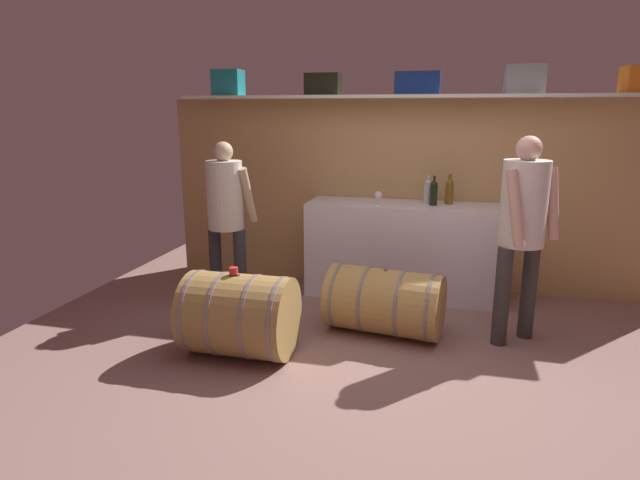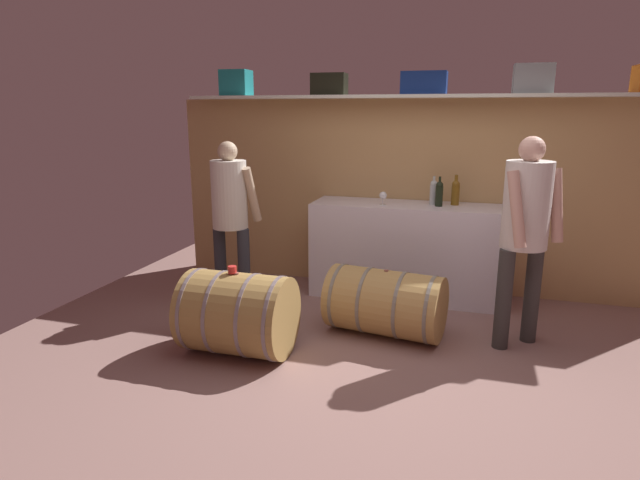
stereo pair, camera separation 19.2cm
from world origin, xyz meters
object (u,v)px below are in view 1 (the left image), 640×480
(toolcase_grey, at_px, (525,79))
(wine_bottle_clear, at_px, (428,191))
(wine_bottle_dark, at_px, (434,192))
(wine_barrel_far, at_px, (385,301))
(wine_glass, at_px, (378,195))
(wine_barrel_near, at_px, (239,315))
(wine_bottle_amber, at_px, (449,191))
(visitor_tasting, at_px, (226,207))
(toolcase_teal, at_px, (228,83))
(work_cabinet, at_px, (402,250))
(tasting_cup, at_px, (234,271))
(winemaker_pouring, at_px, (523,219))
(toolcase_navy, at_px, (418,83))
(toolcase_black, at_px, (323,84))

(toolcase_grey, bearing_deg, wine_bottle_clear, -172.00)
(wine_bottle_dark, height_order, wine_barrel_far, wine_bottle_dark)
(wine_glass, distance_m, wine_barrel_near, 1.91)
(wine_bottle_amber, bearing_deg, toolcase_grey, 9.95)
(visitor_tasting, bearing_deg, toolcase_teal, 120.62)
(wine_bottle_clear, bearing_deg, visitor_tasting, -156.86)
(work_cabinet, relative_size, wine_barrel_near, 2.34)
(toolcase_grey, distance_m, tasting_cup, 3.21)
(winemaker_pouring, bearing_deg, wine_barrel_far, -35.96)
(toolcase_teal, xyz_separation_m, wine_barrel_far, (1.86, -1.19, -1.85))
(wine_barrel_near, bearing_deg, toolcase_navy, 58.59)
(toolcase_teal, bearing_deg, toolcase_navy, -4.40)
(toolcase_navy, distance_m, wine_bottle_clear, 1.05)
(toolcase_teal, bearing_deg, wine_bottle_clear, -7.74)
(toolcase_grey, relative_size, tasting_cup, 5.19)
(wine_bottle_amber, distance_m, wine_glass, 0.70)
(visitor_tasting, bearing_deg, wine_barrel_near, -50.87)
(wine_glass, distance_m, tasting_cup, 1.82)
(wine_barrel_far, xyz_separation_m, visitor_tasting, (-1.54, 0.29, 0.69))
(toolcase_grey, height_order, wine_barrel_far, toolcase_grey)
(wine_barrel_far, bearing_deg, tasting_cup, -139.09)
(toolcase_grey, height_order, wine_bottle_amber, toolcase_grey)
(wine_bottle_clear, bearing_deg, wine_bottle_amber, 4.41)
(toolcase_teal, bearing_deg, toolcase_grey, -4.40)
(toolcase_black, height_order, toolcase_grey, toolcase_grey)
(wine_bottle_amber, relative_size, visitor_tasting, 0.19)
(wine_bottle_clear, distance_m, wine_barrel_near, 2.30)
(toolcase_navy, xyz_separation_m, tasting_cup, (-1.19, -1.87, -1.43))
(wine_bottle_clear, height_order, tasting_cup, wine_bottle_clear)
(toolcase_grey, distance_m, wine_bottle_clear, 1.34)
(wine_bottle_amber, bearing_deg, wine_bottle_clear, -175.59)
(toolcase_navy, relative_size, wine_bottle_amber, 1.46)
(wine_barrel_far, bearing_deg, toolcase_navy, 92.89)
(toolcase_black, xyz_separation_m, winemaker_pouring, (1.88, -1.10, -1.08))
(toolcase_black, height_order, winemaker_pouring, toolcase_black)
(winemaker_pouring, height_order, visitor_tasting, winemaker_pouring)
(wine_bottle_amber, xyz_separation_m, wine_bottle_clear, (-0.21, -0.02, -0.00))
(toolcase_teal, height_order, wine_glass, toolcase_teal)
(toolcase_grey, distance_m, wine_bottle_amber, 1.22)
(toolcase_grey, bearing_deg, wine_barrel_far, -133.11)
(work_cabinet, xyz_separation_m, wine_bottle_amber, (0.43, 0.09, 0.60))
(toolcase_teal, bearing_deg, wine_barrel_far, -37.12)
(toolcase_navy, xyz_separation_m, winemaker_pouring, (0.93, -1.10, -1.08))
(work_cabinet, distance_m, wine_bottle_amber, 0.75)
(winemaker_pouring, bearing_deg, toolcase_teal, -61.88)
(wine_bottle_amber, height_order, wine_glass, wine_bottle_amber)
(wine_bottle_amber, height_order, tasting_cup, wine_bottle_amber)
(toolcase_teal, relative_size, wine_bottle_clear, 1.05)
(toolcase_black, relative_size, tasting_cup, 5.20)
(toolcase_black, xyz_separation_m, wine_barrel_far, (0.83, -1.19, -1.82))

